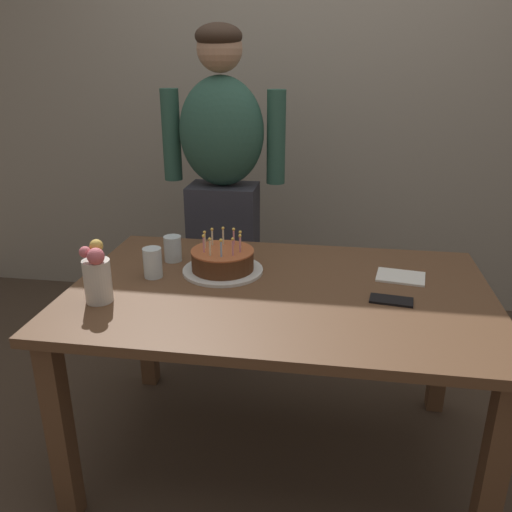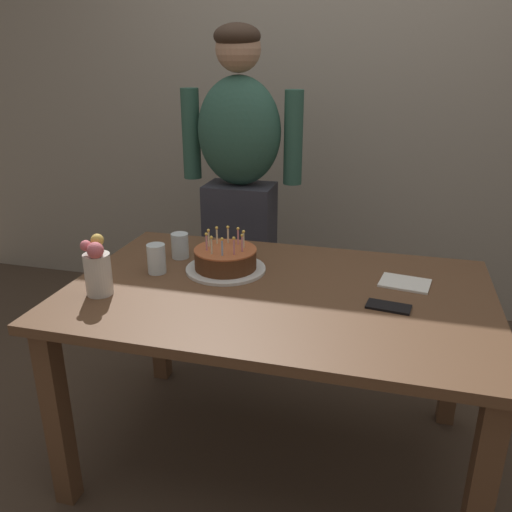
% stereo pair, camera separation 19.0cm
% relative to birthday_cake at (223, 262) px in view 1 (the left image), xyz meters
% --- Properties ---
extents(ground_plane, '(10.00, 10.00, 0.00)m').
position_rel_birthday_cake_xyz_m(ground_plane, '(0.23, -0.12, -0.78)').
color(ground_plane, '#47382B').
extents(back_wall, '(5.20, 0.10, 2.60)m').
position_rel_birthday_cake_xyz_m(back_wall, '(0.23, 1.43, 0.52)').
color(back_wall, '#9E9384').
rests_on(back_wall, ground_plane).
extents(dining_table, '(1.50, 0.96, 0.74)m').
position_rel_birthday_cake_xyz_m(dining_table, '(0.23, -0.12, -0.14)').
color(dining_table, brown).
rests_on(dining_table, ground_plane).
extents(birthday_cake, '(0.31, 0.31, 0.16)m').
position_rel_birthday_cake_xyz_m(birthday_cake, '(0.00, 0.00, 0.00)').
color(birthday_cake, white).
rests_on(birthday_cake, dining_table).
extents(water_glass_near, '(0.07, 0.07, 0.11)m').
position_rel_birthday_cake_xyz_m(water_glass_near, '(-0.25, -0.09, 0.01)').
color(water_glass_near, silver).
rests_on(water_glass_near, dining_table).
extents(water_glass_far, '(0.07, 0.07, 0.10)m').
position_rel_birthday_cake_xyz_m(water_glass_far, '(-0.22, 0.09, 0.01)').
color(water_glass_far, silver).
rests_on(water_glass_far, dining_table).
extents(cell_phone, '(0.15, 0.09, 0.01)m').
position_rel_birthday_cake_xyz_m(cell_phone, '(0.62, -0.17, -0.04)').
color(cell_phone, black).
rests_on(cell_phone, dining_table).
extents(napkin_stack, '(0.19, 0.16, 0.01)m').
position_rel_birthday_cake_xyz_m(napkin_stack, '(0.67, 0.05, -0.04)').
color(napkin_stack, white).
rests_on(napkin_stack, dining_table).
extents(flower_vase, '(0.09, 0.10, 0.22)m').
position_rel_birthday_cake_xyz_m(flower_vase, '(-0.36, -0.32, 0.05)').
color(flower_vase, silver).
rests_on(flower_vase, dining_table).
extents(person_man_bearded, '(0.61, 0.27, 1.66)m').
position_rel_birthday_cake_xyz_m(person_man_bearded, '(-0.14, 0.67, 0.09)').
color(person_man_bearded, '#33333D').
rests_on(person_man_bearded, ground_plane).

